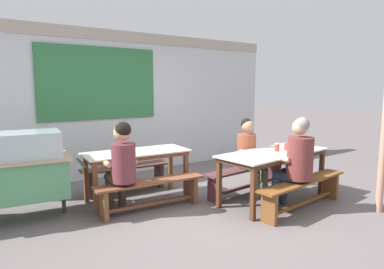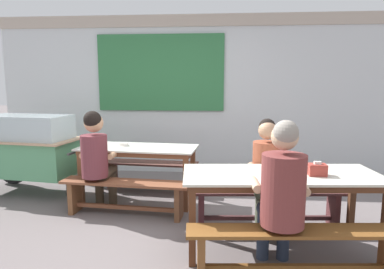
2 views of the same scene
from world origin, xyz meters
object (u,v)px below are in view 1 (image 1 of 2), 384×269
person_right_near_table (250,152)px  person_left_back_turned (122,162)px  tissue_box (291,146)px  soup_bowl (122,151)px  bench_far_front (151,190)px  bench_near_back (247,175)px  condiment_jar (277,147)px  dining_table_far (137,157)px  bench_far_back (126,174)px  food_cart (9,170)px  dining_table_near (274,156)px  person_near_front (297,159)px  bench_near_front (303,190)px

person_right_near_table → person_left_back_turned: bearing=169.9°
tissue_box → soup_bowl: tissue_box is taller
soup_bowl → bench_far_front: bearing=-73.5°
bench_near_back → tissue_box: size_ratio=10.93×
tissue_box → condiment_jar: 0.25m
person_left_back_turned → bench_far_front: bearing=-14.4°
person_left_back_turned → soup_bowl: 0.51m
dining_table_far → tissue_box: tissue_box is taller
bench_far_front → soup_bowl: 0.75m
dining_table_far → bench_far_front: bearing=-95.0°
dining_table_far → condiment_jar: (1.71, -1.19, 0.14)m
bench_far_back → condiment_jar: condiment_jar is taller
food_cart → bench_near_back: bearing=-15.3°
dining_table_near → person_near_front: (-0.08, -0.46, 0.06)m
food_cart → soup_bowl: food_cart is taller
person_right_near_table → bench_near_back: bearing=68.7°
person_left_back_turned → soup_bowl: (0.20, 0.46, 0.05)m
tissue_box → soup_bowl: 2.52m
bench_far_front → person_right_near_table: size_ratio=1.30×
tissue_box → person_right_near_table: bearing=128.3°
bench_far_back → food_cart: size_ratio=0.80×
person_near_front → soup_bowl: bearing=136.0°
bench_far_back → food_cart: bearing=-169.8°
bench_far_back → soup_bowl: soup_bowl is taller
dining_table_near → person_left_back_turned: 2.20m
person_near_front → dining_table_far: bearing=133.4°
bench_far_front → condiment_jar: condiment_jar is taller
bench_far_back → bench_near_front: bearing=-53.3°
person_left_back_turned → tissue_box: (2.36, -0.83, 0.08)m
bench_far_back → tissue_box: bearing=-42.5°
dining_table_far → bench_near_front: (1.68, -1.70, -0.37)m
person_near_front → bench_far_front: bearing=144.4°
bench_near_back → soup_bowl: size_ratio=13.90×
dining_table_far → person_right_near_table: size_ratio=1.32×
bench_far_front → person_right_near_table: bearing=-9.1°
bench_near_back → food_cart: (-3.25, 0.89, 0.38)m
dining_table_far → soup_bowl: size_ratio=12.88×
bench_near_front → tissue_box: bearing=59.4°
bench_near_back → bench_near_front: (0.08, -1.01, 0.00)m
dining_table_far → tissue_box: size_ratio=10.13×
bench_far_back → tissue_box: (1.91, -1.75, 0.52)m
tissue_box → dining_table_near: bearing=171.0°
dining_table_near → person_right_near_table: person_right_near_table is taller
bench_far_back → person_right_near_table: (1.53, -1.27, 0.39)m
food_cart → bench_far_back: bearing=10.2°
person_near_front → tissue_box: person_near_front is taller
bench_near_back → person_left_back_turned: 2.08m
bench_near_front → condiment_jar: (0.02, 0.51, 0.51)m
soup_bowl → tissue_box: bearing=-31.0°
bench_near_back → condiment_jar: bearing=-78.2°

